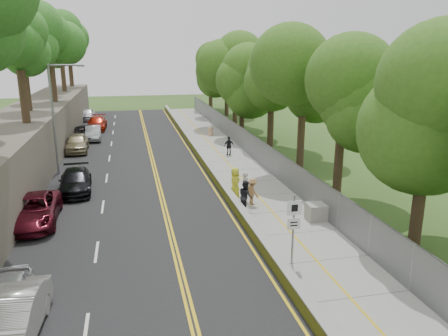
# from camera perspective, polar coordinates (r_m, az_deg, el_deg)

# --- Properties ---
(ground) EXTENTS (140.00, 140.00, 0.00)m
(ground) POSITION_cam_1_polar(r_m,az_deg,el_deg) (21.63, 3.31, -9.15)
(ground) COLOR #33511E
(ground) RESTS_ON ground
(road) EXTENTS (11.20, 66.00, 0.04)m
(road) POSITION_cam_1_polar(r_m,az_deg,el_deg) (35.09, -11.96, 0.22)
(road) COLOR black
(road) RESTS_ON ground
(sidewalk) EXTENTS (4.20, 66.00, 0.05)m
(sidewalk) POSITION_cam_1_polar(r_m,az_deg,el_deg) (35.98, 0.79, 0.94)
(sidewalk) COLOR gray
(sidewalk) RESTS_ON ground
(jersey_barrier) EXTENTS (0.42, 66.00, 0.60)m
(jersey_barrier) POSITION_cam_1_polar(r_m,az_deg,el_deg) (35.48, -2.83, 1.18)
(jersey_barrier) COLOR #B1BE1A
(jersey_barrier) RESTS_ON ground
(rock_embankment) EXTENTS (5.00, 66.00, 4.00)m
(rock_embankment) POSITION_cam_1_polar(r_m,az_deg,el_deg) (35.56, -25.29, 2.56)
(rock_embankment) COLOR #595147
(rock_embankment) RESTS_ON ground
(chainlink_fence) EXTENTS (0.04, 66.00, 2.00)m
(chainlink_fence) POSITION_cam_1_polar(r_m,az_deg,el_deg) (36.28, 4.03, 2.61)
(chainlink_fence) COLOR slate
(chainlink_fence) RESTS_ON ground
(trees_embankment) EXTENTS (6.40, 66.00, 13.00)m
(trees_embankment) POSITION_cam_1_polar(r_m,az_deg,el_deg) (34.80, -26.10, 16.38)
(trees_embankment) COLOR #3A8428
(trees_embankment) RESTS_ON rock_embankment
(trees_fenceside) EXTENTS (7.00, 66.00, 14.00)m
(trees_fenceside) POSITION_cam_1_polar(r_m,az_deg,el_deg) (36.19, 7.86, 12.08)
(trees_fenceside) COLOR #40721F
(trees_fenceside) RESTS_ON ground
(streetlight) EXTENTS (2.52, 0.22, 8.00)m
(streetlight) POSITION_cam_1_polar(r_m,az_deg,el_deg) (33.59, -21.09, 6.92)
(streetlight) COLOR gray
(streetlight) RESTS_ON ground
(signpost) EXTENTS (0.62, 0.09, 3.10)m
(signpost) POSITION_cam_1_polar(r_m,az_deg,el_deg) (18.55, 9.09, -7.01)
(signpost) COLOR gray
(signpost) RESTS_ON sidewalk
(construction_barrel) EXTENTS (0.53, 0.53, 0.86)m
(construction_barrel) POSITION_cam_1_polar(r_m,az_deg,el_deg) (46.50, -1.77, 4.80)
(construction_barrel) COLOR #C45118
(construction_barrel) RESTS_ON sidewalk
(concrete_block) EXTENTS (1.32, 1.00, 0.86)m
(concrete_block) POSITION_cam_1_polar(r_m,az_deg,el_deg) (24.17, 12.27, -5.57)
(concrete_block) COLOR gray
(concrete_block) RESTS_ON sidewalk
(car_0) EXTENTS (2.11, 4.40, 1.45)m
(car_0) POSITION_cam_1_polar(r_m,az_deg,el_deg) (16.90, -26.72, -15.44)
(car_0) COLOR #B3B2B7
(car_0) RESTS_ON road
(car_1) EXTENTS (1.85, 4.60, 1.49)m
(car_1) POSITION_cam_1_polar(r_m,az_deg,el_deg) (15.84, -26.13, -17.45)
(car_1) COLOR silver
(car_1) RESTS_ON road
(car_2) EXTENTS (2.62, 5.41, 1.48)m
(car_2) POSITION_cam_1_polar(r_m,az_deg,el_deg) (25.06, -23.67, -5.06)
(car_2) COLOR #520F1C
(car_2) RESTS_ON road
(car_3) EXTENTS (2.23, 4.90, 1.39)m
(car_3) POSITION_cam_1_polar(r_m,az_deg,el_deg) (29.59, -18.84, -1.65)
(car_3) COLOR black
(car_3) RESTS_ON road
(car_4) EXTENTS (2.04, 4.74, 1.60)m
(car_4) POSITION_cam_1_polar(r_m,az_deg,el_deg) (41.20, -18.66, 3.14)
(car_4) COLOR tan
(car_4) RESTS_ON road
(car_5) EXTENTS (1.65, 4.27, 1.38)m
(car_5) POSITION_cam_1_polar(r_m,az_deg,el_deg) (46.13, -16.71, 4.40)
(car_5) COLOR #999AA0
(car_5) RESTS_ON road
(car_6) EXTENTS (2.80, 5.24, 1.40)m
(car_6) POSITION_cam_1_polar(r_m,az_deg,el_deg) (46.51, -17.53, 4.43)
(car_6) COLOR black
(car_6) RESTS_ON road
(car_7) EXTENTS (2.20, 5.11, 1.47)m
(car_7) POSITION_cam_1_polar(r_m,az_deg,el_deg) (51.92, -16.29, 5.63)
(car_7) COLOR maroon
(car_7) RESTS_ON road
(car_8) EXTENTS (1.82, 4.45, 1.51)m
(car_8) POSITION_cam_1_polar(r_m,az_deg,el_deg) (59.40, -17.42, 6.72)
(car_8) COLOR silver
(car_8) RESTS_ON road
(painter_0) EXTENTS (0.65, 0.95, 1.89)m
(painter_0) POSITION_cam_1_polar(r_m,az_deg,el_deg) (26.89, 1.44, -1.91)
(painter_0) COLOR gold
(painter_0) RESTS_ON sidewalk
(painter_1) EXTENTS (0.58, 0.76, 1.87)m
(painter_1) POSITION_cam_1_polar(r_m,az_deg,el_deg) (26.07, 2.85, -2.49)
(painter_1) COLOR beige
(painter_1) RESTS_ON sidewalk
(painter_2) EXTENTS (0.78, 0.95, 1.81)m
(painter_2) POSITION_cam_1_polar(r_m,az_deg,el_deg) (24.59, 2.84, -3.68)
(painter_2) COLOR black
(painter_2) RESTS_ON sidewalk
(painter_3) EXTENTS (0.88, 1.15, 1.58)m
(painter_3) POSITION_cam_1_polar(r_m,az_deg,el_deg) (25.75, 3.74, -3.07)
(painter_3) COLOR #9D7142
(painter_3) RESTS_ON sidewalk
(person_far) EXTENTS (1.00, 0.49, 1.64)m
(person_far) POSITION_cam_1_polar(r_m,az_deg,el_deg) (37.60, 0.66, 2.90)
(person_far) COLOR black
(person_far) RESTS_ON sidewalk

